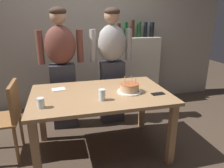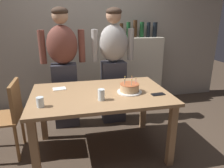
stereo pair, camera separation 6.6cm
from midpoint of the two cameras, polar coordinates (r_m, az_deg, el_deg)
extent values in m
plane|color=#47382B|center=(2.66, -3.66, -17.52)|extent=(10.00, 10.00, 0.00)
cube|color=#9E9384|center=(3.71, -8.75, 14.05)|extent=(5.20, 0.10, 2.60)
cube|color=#A37A51|center=(2.32, -4.01, -2.85)|extent=(1.50, 0.96, 0.03)
cube|color=#A37A51|center=(2.12, -20.85, -17.66)|extent=(0.07, 0.07, 0.70)
cube|color=#A37A51|center=(2.35, 15.16, -13.23)|extent=(0.07, 0.07, 0.70)
cube|color=#A37A51|center=(2.83, -19.25, -8.05)|extent=(0.07, 0.07, 0.70)
cube|color=#A37A51|center=(3.00, 7.59, -5.55)|extent=(0.07, 0.07, 0.70)
cylinder|color=white|center=(2.34, 3.93, -2.07)|extent=(0.28, 0.28, 0.01)
cylinder|color=tan|center=(2.32, 3.96, -0.98)|extent=(0.21, 0.21, 0.08)
cylinder|color=#B75B33|center=(2.31, 3.98, 0.05)|extent=(0.21, 0.21, 0.01)
cylinder|color=#93B7DB|center=(2.33, 2.67, 1.15)|extent=(0.01, 0.01, 0.06)
sphere|color=#F9C64C|center=(2.32, 2.69, 2.03)|extent=(0.01, 0.01, 0.01)
cylinder|color=beige|center=(2.26, 2.61, 0.57)|extent=(0.01, 0.01, 0.06)
sphere|color=#F9C64C|center=(2.25, 2.63, 1.48)|extent=(0.01, 0.01, 0.01)
cylinder|color=beige|center=(2.24, 4.51, 0.34)|extent=(0.01, 0.01, 0.06)
sphere|color=#F9C64C|center=(2.22, 4.54, 1.25)|extent=(0.01, 0.01, 0.01)
cylinder|color=pink|center=(2.30, 5.67, 0.80)|extent=(0.01, 0.01, 0.06)
sphere|color=#F9C64C|center=(2.29, 5.70, 1.69)|extent=(0.01, 0.01, 0.01)
cylinder|color=pink|center=(2.36, 4.51, 1.28)|extent=(0.01, 0.01, 0.06)
sphere|color=#F9C64C|center=(2.35, 4.54, 2.15)|extent=(0.01, 0.01, 0.01)
cylinder|color=silver|center=(2.04, -19.73, -4.90)|extent=(0.07, 0.07, 0.10)
cylinder|color=silver|center=(2.10, -3.66, -2.96)|extent=(0.07, 0.07, 0.12)
cube|color=black|center=(2.32, 11.60, -2.62)|extent=(0.15, 0.08, 0.01)
cube|color=white|center=(2.49, -15.06, -1.40)|extent=(0.16, 0.13, 0.01)
cube|color=#33333D|center=(3.07, -13.50, -3.18)|extent=(0.34, 0.23, 0.92)
ellipsoid|color=brown|center=(2.90, -14.55, 10.21)|extent=(0.41, 0.27, 0.52)
sphere|color=tan|center=(2.87, -15.15, 17.53)|extent=(0.21, 0.21, 0.21)
ellipsoid|color=#38281E|center=(2.86, -15.24, 18.57)|extent=(0.21, 0.21, 0.12)
cylinder|color=brown|center=(2.94, -9.38, 10.14)|extent=(0.09, 0.09, 0.44)
cylinder|color=brown|center=(2.94, -19.63, 9.34)|extent=(0.09, 0.09, 0.44)
cube|color=#33333D|center=(3.15, -0.66, -2.11)|extent=(0.34, 0.23, 0.92)
ellipsoid|color=#9E9993|center=(2.98, -0.71, 10.98)|extent=(0.41, 0.27, 0.52)
sphere|color=tan|center=(2.96, -0.74, 18.12)|extent=(0.21, 0.21, 0.21)
ellipsoid|color=#38281E|center=(2.94, -0.67, 19.14)|extent=(0.21, 0.21, 0.12)
cylinder|color=#9E9993|center=(3.08, 3.94, 10.69)|extent=(0.09, 0.09, 0.44)
cylinder|color=#9E9993|center=(2.96, -5.82, 10.34)|extent=(0.09, 0.09, 0.44)
cube|color=olive|center=(2.53, -25.76, -4.10)|extent=(0.04, 0.40, 0.40)
cylinder|color=olive|center=(2.87, -24.08, -11.08)|extent=(0.04, 0.04, 0.45)
cylinder|color=olive|center=(2.57, -25.32, -14.90)|extent=(0.04, 0.04, 0.45)
cube|color=beige|center=(3.81, 5.58, 3.56)|extent=(0.84, 0.30, 1.20)
cylinder|color=#382314|center=(3.60, 1.31, 14.36)|extent=(0.06, 0.06, 0.23)
cylinder|color=#194723|center=(3.64, 3.19, 14.51)|extent=(0.07, 0.07, 0.25)
cylinder|color=#382314|center=(3.67, 5.03, 14.76)|extent=(0.07, 0.07, 0.28)
cylinder|color=#194723|center=(3.72, 6.83, 14.50)|extent=(0.07, 0.07, 0.25)
cylinder|color=black|center=(3.76, 8.58, 14.44)|extent=(0.06, 0.06, 0.25)
cylinder|color=black|center=(3.81, 10.29, 14.38)|extent=(0.08, 0.08, 0.25)
camera|label=1|loc=(0.03, -90.83, -0.27)|focal=33.57mm
camera|label=2|loc=(0.03, 89.17, 0.27)|focal=33.57mm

